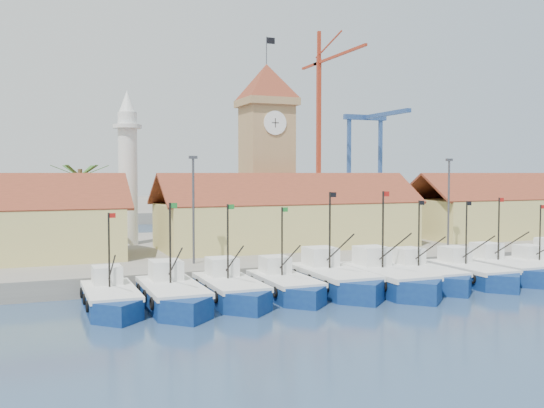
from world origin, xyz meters
name	(u,v)px	position (x,y,z in m)	size (l,w,h in m)	color
ground	(395,298)	(0.00, 0.00, 0.00)	(400.00, 400.00, 0.00)	#1D374F
quay	(273,249)	(0.00, 24.00, 0.75)	(140.00, 32.00, 1.50)	gray
terminal	(141,207)	(0.00, 110.00, 1.00)	(240.00, 80.00, 2.00)	gray
boat_0	(111,300)	(-19.81, 3.31, 0.70)	(3.28, 9.00, 6.81)	navy
boat_1	(174,297)	(-15.84, 2.46, 0.77)	(3.61, 9.89, 7.49)	navy
boat_2	(232,292)	(-11.58, 2.97, 0.75)	(3.51, 9.61, 7.27)	navy
boat_3	(286,287)	(-7.31, 3.17, 0.72)	(3.35, 9.17, 6.94)	navy
boat_4	(335,282)	(-3.16, 3.36, 0.83)	(3.89, 10.67, 8.07)	navy
boat_5	(389,281)	(0.81, 2.08, 0.84)	(3.92, 10.74, 8.13)	navy
boat_6	(425,277)	(4.63, 2.86, 0.75)	(3.50, 9.60, 7.26)	navy
boat_7	(473,275)	(8.98, 2.37, 0.74)	(3.45, 9.46, 7.16)	navy
boat_8	(505,271)	(12.99, 3.00, 0.76)	(3.56, 9.74, 7.37)	navy
hall_center	(288,222)	(0.00, 20.00, 3.99)	(27.04, 10.13, 7.61)	tan
hall_right	(527,215)	(32.00, 20.00, 3.99)	(31.20, 10.13, 7.61)	tan
clock_tower	(267,147)	(0.00, 26.00, 11.96)	(5.80, 5.80, 22.70)	#A57F54
minaret	(128,167)	(-15.00, 28.00, 9.73)	(3.00, 3.00, 16.30)	silver
palm_tree	(80,201)	(-20.00, 26.00, 6.25)	(5.60, 5.03, 8.39)	brown
lamp_posts	(327,202)	(0.50, 12.00, 6.48)	(80.70, 0.25, 9.03)	#3F3F44
crane_red_right	(321,106)	(45.24, 103.48, 26.30)	(1.00, 33.77, 43.62)	#A12F18
gantry	(371,133)	(62.00, 106.65, 20.04)	(13.00, 22.00, 23.20)	navy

